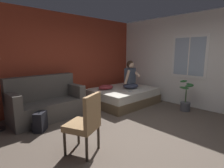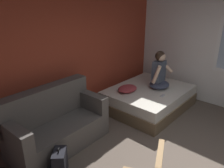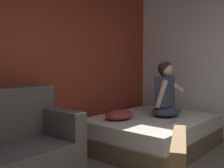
{
  "view_description": "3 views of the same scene",
  "coord_description": "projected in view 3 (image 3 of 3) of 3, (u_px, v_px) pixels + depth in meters",
  "views": [
    {
      "loc": [
        -2.46,
        -1.81,
        1.6
      ],
      "look_at": [
        0.7,
        1.56,
        0.77
      ],
      "focal_mm": 28.0,
      "sensor_mm": 36.0,
      "label": 1
    },
    {
      "loc": [
        -2.62,
        -0.59,
        2.43
      ],
      "look_at": [
        0.26,
        1.97,
        0.93
      ],
      "focal_mm": 35.0,
      "sensor_mm": 36.0,
      "label": 2
    },
    {
      "loc": [
        -2.0,
        -0.27,
        1.3
      ],
      "look_at": [
        0.68,
        2.02,
        1.04
      ],
      "focal_mm": 42.0,
      "sensor_mm": 36.0,
      "label": 3
    }
  ],
  "objects": [
    {
      "name": "wall_back_accent",
      "position": [
        29.0,
        61.0,
        3.6
      ],
      "size": [
        10.39,
        0.16,
        2.7
      ],
      "primitive_type": "cube",
      "color": "#993823",
      "rests_on": "ground"
    },
    {
      "name": "bed",
      "position": [
        152.0,
        132.0,
        4.13
      ],
      "size": [
        1.97,
        1.55,
        0.48
      ],
      "color": "brown",
      "rests_on": "ground"
    },
    {
      "name": "throw_pillow",
      "position": [
        119.0,
        115.0,
        3.93
      ],
      "size": [
        0.51,
        0.4,
        0.14
      ],
      "primitive_type": "ellipsoid",
      "rotation": [
        0.0,
        0.0,
        -0.08
      ],
      "color": "#993338",
      "rests_on": "bed"
    },
    {
      "name": "person_seated",
      "position": [
        166.0,
        94.0,
        4.16
      ],
      "size": [
        0.53,
        0.46,
        0.88
      ],
      "color": "#383D51",
      "rests_on": "bed"
    },
    {
      "name": "cell_phone",
      "position": [
        173.0,
        122.0,
        3.7
      ],
      "size": [
        0.15,
        0.08,
        0.01
      ],
      "primitive_type": "cube",
      "rotation": [
        0.0,
        0.0,
        1.68
      ],
      "color": "#B7B7BC",
      "rests_on": "bed"
    }
  ]
}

